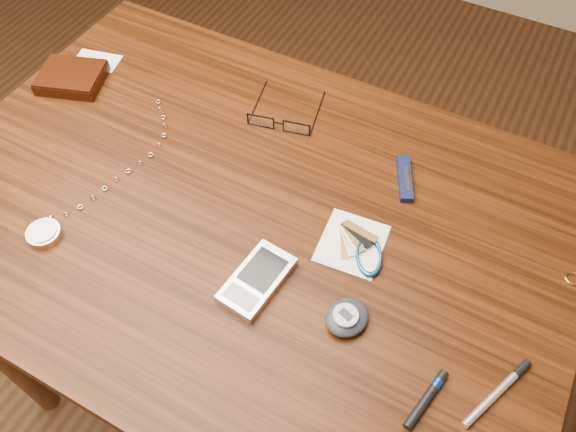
# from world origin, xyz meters

# --- Properties ---
(ground) EXTENTS (3.80, 3.80, 0.00)m
(ground) POSITION_xyz_m (0.00, 0.00, 0.00)
(ground) COLOR #472814
(ground) RESTS_ON ground
(desk) EXTENTS (1.00, 0.70, 0.75)m
(desk) POSITION_xyz_m (0.00, 0.00, 0.65)
(desk) COLOR #341708
(desk) RESTS_ON ground
(wallet_and_card) EXTENTS (0.13, 0.16, 0.02)m
(wallet_and_card) POSITION_xyz_m (-0.42, 0.10, 0.76)
(wallet_and_card) COLOR black
(wallet_and_card) RESTS_ON desk
(eyeglasses) EXTENTS (0.13, 0.14, 0.02)m
(eyeglasses) POSITION_xyz_m (-0.03, 0.18, 0.76)
(eyeglasses) COLOR black
(eyeglasses) RESTS_ON desk
(gold_ring) EXTENTS (0.03, 0.03, 0.00)m
(gold_ring) POSITION_xyz_m (0.47, 0.11, 0.75)
(gold_ring) COLOR tan
(gold_ring) RESTS_ON desk
(pocket_watch) EXTENTS (0.08, 0.34, 0.02)m
(pocket_watch) POSITION_xyz_m (-0.23, -0.17, 0.76)
(pocket_watch) COLOR #B4B5B9
(pocket_watch) RESTS_ON desk
(pda_phone) EXTENTS (0.07, 0.12, 0.02)m
(pda_phone) POSITION_xyz_m (0.08, -0.10, 0.76)
(pda_phone) COLOR silver
(pda_phone) RESTS_ON desk
(pedometer) EXTENTS (0.07, 0.08, 0.03)m
(pedometer) POSITION_xyz_m (0.22, -0.10, 0.76)
(pedometer) COLOR #20242A
(pedometer) RESTS_ON desk
(notepad_keys) EXTENTS (0.12, 0.11, 0.01)m
(notepad_keys) POSITION_xyz_m (0.19, 0.01, 0.75)
(notepad_keys) COLOR white
(notepad_keys) RESTS_ON desk
(pocket_knife) EXTENTS (0.06, 0.09, 0.01)m
(pocket_knife) POSITION_xyz_m (0.20, 0.17, 0.76)
(pocket_knife) COLOR #0E1239
(pocket_knife) RESTS_ON desk
(silver_pen) EXTENTS (0.06, 0.12, 0.01)m
(silver_pen) POSITION_xyz_m (0.42, -0.09, 0.75)
(silver_pen) COLOR silver
(silver_pen) RESTS_ON desk
(black_blue_pen) EXTENTS (0.03, 0.09, 0.01)m
(black_blue_pen) POSITION_xyz_m (0.35, -0.15, 0.76)
(black_blue_pen) COLOR black
(black_blue_pen) RESTS_ON desk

